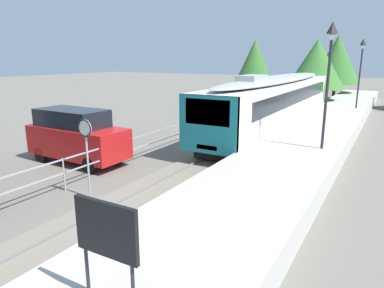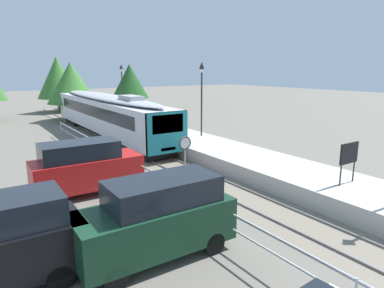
% 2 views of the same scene
% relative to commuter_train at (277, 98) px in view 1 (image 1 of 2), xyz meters
% --- Properties ---
extents(ground_plane, '(160.00, 160.00, 0.00)m').
position_rel_commuter_train_xyz_m(ground_plane, '(-3.00, -5.36, -2.15)').
color(ground_plane, '#6B665B').
extents(track_rails, '(3.20, 60.00, 0.14)m').
position_rel_commuter_train_xyz_m(track_rails, '(0.00, -5.36, -2.12)').
color(track_rails, slate).
rests_on(track_rails, ground).
extents(commuter_train, '(2.82, 20.97, 3.74)m').
position_rel_commuter_train_xyz_m(commuter_train, '(0.00, 0.00, 0.00)').
color(commuter_train, silver).
rests_on(commuter_train, track_rails).
extents(station_platform, '(3.90, 60.00, 0.90)m').
position_rel_commuter_train_xyz_m(station_platform, '(3.25, -5.36, -1.70)').
color(station_platform, '#B7B5AD').
rests_on(station_platform, ground).
extents(platform_lamp_mid_platform, '(0.34, 0.34, 5.35)m').
position_rel_commuter_train_xyz_m(platform_lamp_mid_platform, '(4.36, -7.74, 2.47)').
color(platform_lamp_mid_platform, '#232328').
rests_on(platform_lamp_mid_platform, station_platform).
extents(platform_lamp_far_end, '(0.34, 0.34, 5.35)m').
position_rel_commuter_train_xyz_m(platform_lamp_far_end, '(4.36, 7.05, 2.47)').
color(platform_lamp_far_end, '#232328').
rests_on(platform_lamp_far_end, station_platform).
extents(platform_notice_board, '(1.20, 0.08, 1.80)m').
position_rel_commuter_train_xyz_m(platform_notice_board, '(3.29, -20.01, 0.04)').
color(platform_notice_board, '#232328').
rests_on(platform_notice_board, station_platform).
extents(speed_limit_sign, '(0.61, 0.10, 2.81)m').
position_rel_commuter_train_xyz_m(speed_limit_sign, '(-2.01, -15.39, -0.03)').
color(speed_limit_sign, '#9EA0A5').
rests_on(speed_limit_sign, ground).
extents(carpark_fence, '(0.06, 36.06, 1.25)m').
position_rel_commuter_train_xyz_m(carpark_fence, '(-3.30, -15.36, -1.24)').
color(carpark_fence, '#9EA0A5').
rests_on(carpark_fence, ground).
extents(parked_van_red, '(4.94, 2.04, 2.51)m').
position_rel_commuter_train_xyz_m(parked_van_red, '(-5.68, -12.54, -0.86)').
color(parked_van_red, red).
rests_on(parked_van_red, ground).
extents(tree_behind_carpark, '(5.40, 5.40, 7.40)m').
position_rel_commuter_train_xyz_m(tree_behind_carpark, '(0.73, 20.31, 2.50)').
color(tree_behind_carpark, brown).
rests_on(tree_behind_carpark, ground).
extents(tree_behind_station_far, '(4.17, 4.17, 6.94)m').
position_rel_commuter_train_xyz_m(tree_behind_station_far, '(-7.81, 16.66, 2.44)').
color(tree_behind_station_far, brown).
rests_on(tree_behind_station_far, ground).
extents(tree_distant_centre, '(5.43, 5.43, 6.53)m').
position_rel_commuter_train_xyz_m(tree_distant_centre, '(0.18, 11.51, 2.10)').
color(tree_distant_centre, brown).
rests_on(tree_distant_centre, ground).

